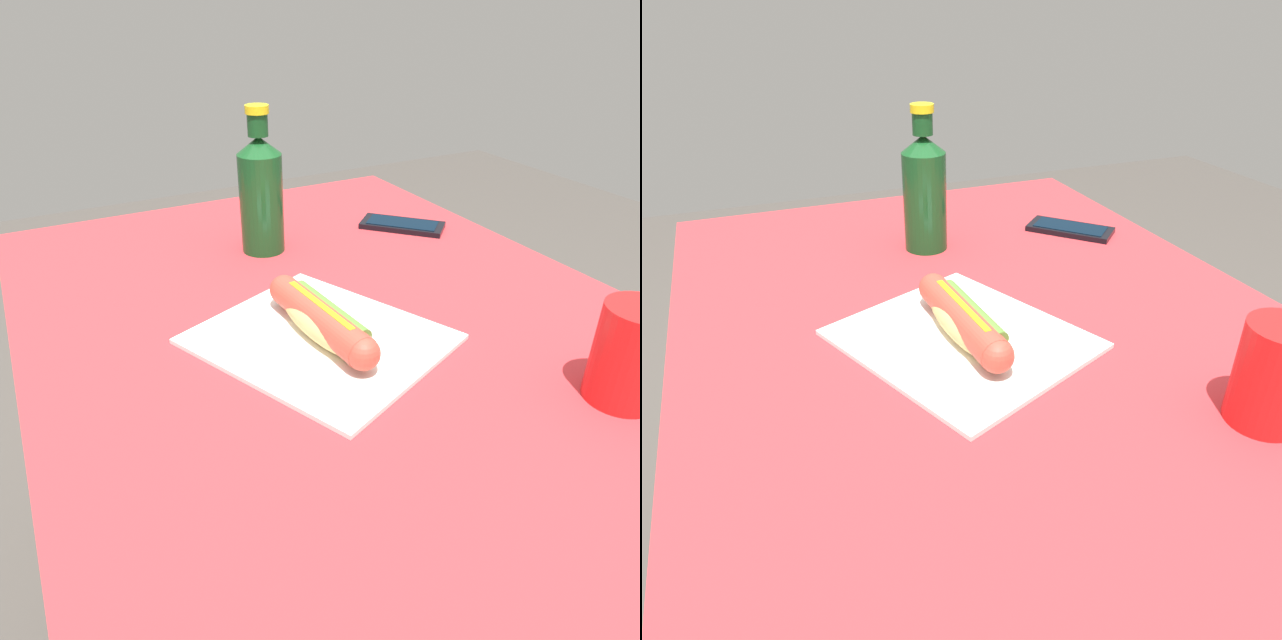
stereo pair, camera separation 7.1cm
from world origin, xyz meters
TOP-DOWN VIEW (x-y plane):
  - dining_table at (0.00, 0.00)m, footprint 1.06×0.79m
  - paper_wrapper at (0.05, -0.05)m, footprint 0.35×0.33m
  - hot_dog at (0.05, -0.05)m, footprint 0.22×0.06m
  - cell_phone at (-0.22, 0.26)m, footprint 0.15×0.15m
  - soda_bottle at (-0.25, -0.00)m, footprint 0.07×0.07m
  - drinking_cup at (0.30, 0.18)m, footprint 0.07×0.07m

SIDE VIEW (x-z plane):
  - dining_table at x=0.00m, z-range 0.23..1.00m
  - paper_wrapper at x=0.05m, z-range 0.77..0.78m
  - cell_phone at x=-0.22m, z-range 0.77..0.78m
  - hot_dog at x=0.05m, z-range 0.78..0.83m
  - drinking_cup at x=0.30m, z-range 0.77..0.88m
  - soda_bottle at x=-0.25m, z-range 0.76..0.99m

